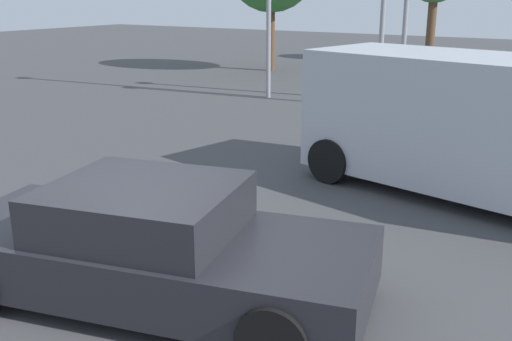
# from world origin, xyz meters

# --- Properties ---
(ground_plane) EXTENTS (80.00, 80.00, 0.00)m
(ground_plane) POSITION_xyz_m (0.00, 0.00, 0.00)
(ground_plane) COLOR #424244
(sedan_foreground) EXTENTS (4.84, 2.88, 1.25)m
(sedan_foreground) POSITION_xyz_m (0.12, 0.04, 0.58)
(sedan_foreground) COLOR #232328
(sedan_foreground) RESTS_ON ground_plane
(van_white) EXTENTS (5.37, 3.07, 2.21)m
(van_white) POSITION_xyz_m (2.07, 5.22, 1.19)
(van_white) COLOR #B2B7C1
(van_white) RESTS_ON ground_plane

